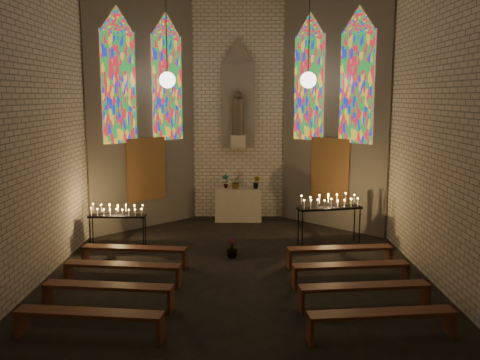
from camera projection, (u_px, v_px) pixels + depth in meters
The scene contains 17 objects.
floor at pixel (237, 281), 10.99m from camera, with size 12.00×12.00×0.00m, color black.
room at pixel (238, 98), 13.74m from camera, with size 8.22×12.43×7.00m.
altar at pixel (238, 204), 16.30m from camera, with size 1.40×0.60×1.00m, color beige.
flower_vase_left at pixel (226, 181), 16.25m from camera, with size 0.22×0.15×0.42m, color #4C723F.
flower_vase_center at pixel (236, 182), 16.10m from camera, with size 0.37×0.32×0.41m, color #4C723F.
flower_vase_right at pixel (256, 182), 16.11m from camera, with size 0.22×0.17×0.39m, color #4C723F.
aisle_flower_pot at pixel (232, 248), 12.60m from camera, with size 0.26×0.26×0.47m, color #4C723F.
votive_stand_left at pixel (117, 213), 13.30m from camera, with size 1.42×0.34×1.04m.
votive_stand_right at pixel (330, 205), 13.59m from camera, with size 1.70×0.76×1.22m.
pew_left_0 at pixel (135, 251), 11.91m from camera, with size 2.37×0.59×0.45m.
pew_right_0 at pixel (340, 251), 11.90m from camera, with size 2.37×0.59×0.45m.
pew_left_1 at pixel (123, 268), 10.72m from camera, with size 2.37×0.59×0.45m.
pew_right_1 at pixel (351, 268), 10.71m from camera, with size 2.37×0.59×0.45m.
pew_left_2 at pixel (108, 289), 9.54m from camera, with size 2.37×0.59×0.45m.
pew_right_2 at pixel (364, 289), 9.53m from camera, with size 2.37×0.59×0.45m.
pew_left_3 at pixel (89, 316), 8.35m from camera, with size 2.37×0.59×0.45m.
pew_right_3 at pixel (382, 317), 8.34m from camera, with size 2.37×0.59×0.45m.
Camera 1 is at (0.09, -10.53, 3.78)m, focal length 40.00 mm.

